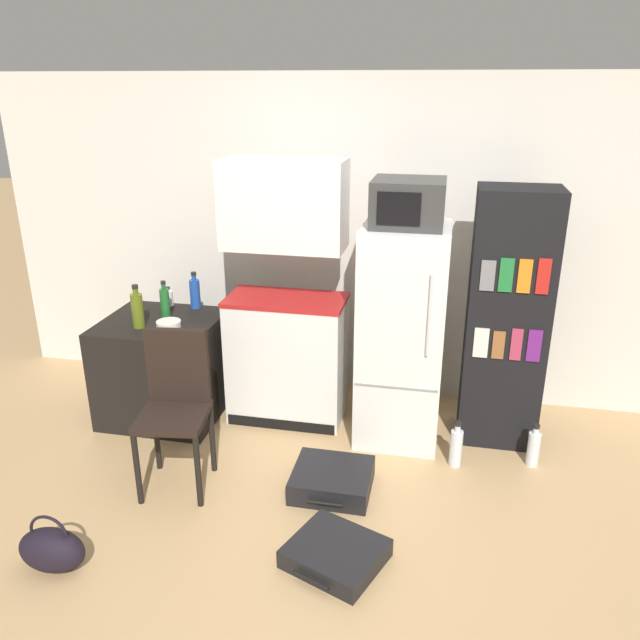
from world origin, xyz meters
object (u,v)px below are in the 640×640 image
(bookshelf, at_px, (507,320))
(bottle_olive_oil, at_px, (137,310))
(bottle_blue_soda, at_px, (195,293))
(microwave, at_px, (408,203))
(side_table, at_px, (164,368))
(bottle_milk_white, at_px, (168,298))
(chair, at_px, (176,396))
(water_bottle_middle, at_px, (534,448))
(suitcase_small_flat, at_px, (332,480))
(refrigerator, at_px, (402,335))
(handbag, at_px, (52,549))
(bowl, at_px, (169,324))
(water_bottle_front, at_px, (456,447))
(kitchen_hutch, at_px, (286,307))
(bottle_green_tall, at_px, (165,303))
(suitcase_large_flat, at_px, (336,553))

(bookshelf, relative_size, bottle_olive_oil, 5.65)
(bottle_blue_soda, bearing_deg, microwave, -8.72)
(side_table, relative_size, bottle_milk_white, 5.59)
(chair, relative_size, water_bottle_middle, 3.27)
(bottle_olive_oil, xyz_separation_m, water_bottle_middle, (2.74, -0.01, -0.76))
(bookshelf, bearing_deg, suitcase_small_flat, -139.41)
(bottle_blue_soda, relative_size, chair, 0.29)
(microwave, bearing_deg, bottle_blue_soda, 171.28)
(refrigerator, height_order, handbag, refrigerator)
(bottle_milk_white, distance_m, bottle_olive_oil, 0.48)
(bowl, relative_size, water_bottle_front, 0.53)
(side_table, distance_m, suitcase_small_flat, 1.60)
(water_bottle_middle, bearing_deg, bottle_milk_white, 170.02)
(kitchen_hutch, height_order, water_bottle_front, kitchen_hutch)
(refrigerator, relative_size, bookshelf, 0.86)
(bottle_green_tall, xyz_separation_m, handbag, (0.10, -1.71, -0.75))
(kitchen_hutch, xyz_separation_m, refrigerator, (0.83, -0.08, -0.11))
(bookshelf, distance_m, suitcase_small_flat, 1.57)
(bookshelf, height_order, bottle_blue_soda, bookshelf)
(bottle_green_tall, relative_size, suitcase_large_flat, 0.49)
(bottle_green_tall, height_order, handbag, bottle_green_tall)
(bookshelf, bearing_deg, suitcase_large_flat, -120.79)
(kitchen_hutch, xyz_separation_m, chair, (-0.46, -0.92, -0.28))
(bottle_blue_soda, bearing_deg, bookshelf, -3.40)
(side_table, relative_size, suitcase_small_flat, 1.72)
(bottle_blue_soda, relative_size, handbag, 0.79)
(microwave, bearing_deg, chair, -147.23)
(water_bottle_front, bearing_deg, side_table, 173.02)
(refrigerator, xyz_separation_m, water_bottle_front, (0.41, -0.34, -0.62))
(bottle_milk_white, bearing_deg, bottle_green_tall, -69.10)
(handbag, distance_m, water_bottle_middle, 2.94)
(side_table, xyz_separation_m, bottle_olive_oil, (-0.08, -0.15, 0.51))
(refrigerator, height_order, chair, refrigerator)
(water_bottle_middle, bearing_deg, suitcase_small_flat, -156.73)
(bottle_milk_white, distance_m, suitcase_small_flat, 1.95)
(refrigerator, xyz_separation_m, microwave, (-0.00, -0.00, 0.90))
(refrigerator, height_order, bottle_milk_white, refrigerator)
(bottle_green_tall, distance_m, suitcase_large_flat, 2.20)
(refrigerator, height_order, bowl, refrigerator)
(suitcase_small_flat, xyz_separation_m, water_bottle_front, (0.74, 0.43, 0.07))
(bottle_olive_oil, height_order, suitcase_small_flat, bottle_olive_oil)
(bookshelf, bearing_deg, bottle_blue_soda, 176.60)
(side_table, xyz_separation_m, kitchen_hutch, (0.91, 0.16, 0.49))
(side_table, relative_size, water_bottle_middle, 2.74)
(bottle_green_tall, xyz_separation_m, bottle_olive_oil, (-0.11, -0.21, 0.01))
(bookshelf, height_order, water_bottle_front, bookshelf)
(bowl, bearing_deg, water_bottle_front, -4.32)
(side_table, relative_size, bowl, 4.81)
(bookshelf, height_order, bowl, bookshelf)
(microwave, bearing_deg, water_bottle_middle, -14.10)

